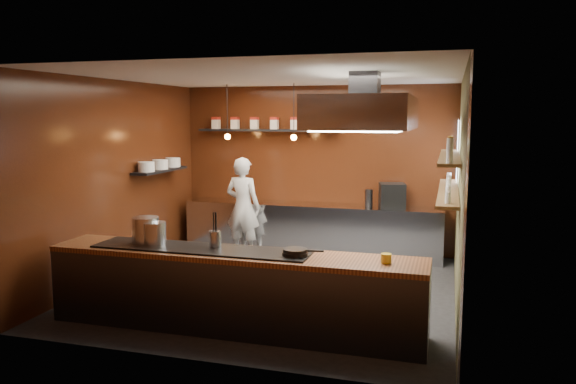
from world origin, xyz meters
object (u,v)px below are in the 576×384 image
at_px(stockpot_large, 145,230).
at_px(chef, 243,207).
at_px(espresso_machine, 392,196).
at_px(stockpot_small, 154,233).
at_px(extractor_hood, 364,112).

height_order(stockpot_large, chef, chef).
xyz_separation_m(stockpot_large, espresso_machine, (2.56, 3.73, 0.01)).
xyz_separation_m(stockpot_large, chef, (0.03, 3.22, -0.22)).
bearing_deg(stockpot_small, extractor_hood, 26.76).
xyz_separation_m(extractor_hood, stockpot_large, (-2.45, -1.15, -1.41)).
bearing_deg(chef, espresso_machine, -161.62).
distance_m(extractor_hood, stockpot_large, 3.05).
bearing_deg(stockpot_large, extractor_hood, 25.15).
bearing_deg(extractor_hood, chef, 139.39).
bearing_deg(extractor_hood, stockpot_small, -153.24).
relative_size(stockpot_large, stockpot_small, 1.14).
xyz_separation_m(extractor_hood, espresso_machine, (0.11, 2.58, -1.39)).
distance_m(espresso_machine, chef, 2.59).
height_order(extractor_hood, chef, extractor_hood).
distance_m(stockpot_small, espresso_machine, 4.47).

